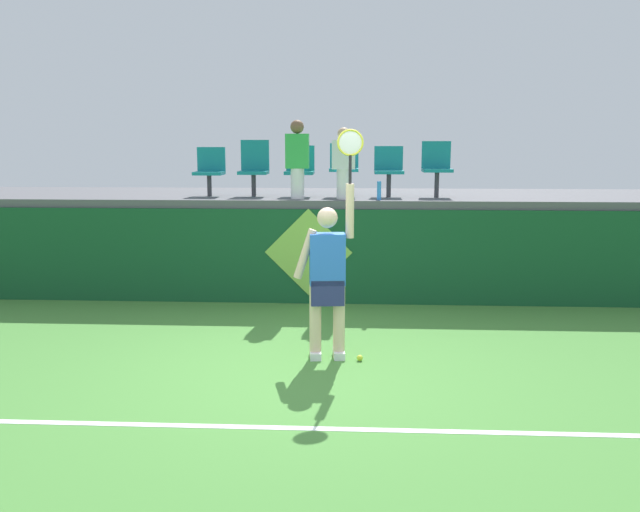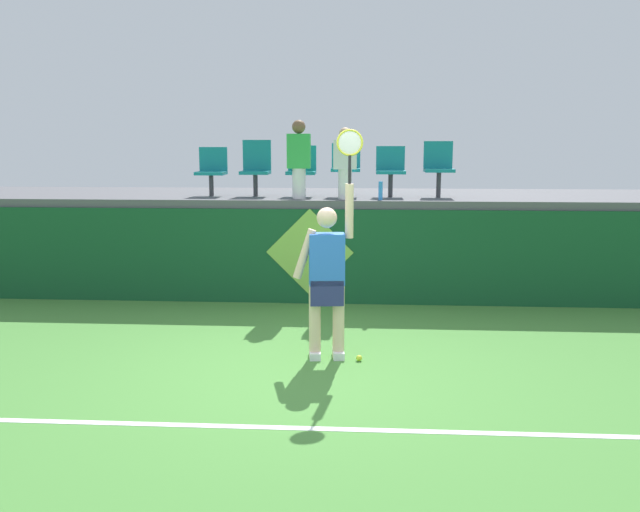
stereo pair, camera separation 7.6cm
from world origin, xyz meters
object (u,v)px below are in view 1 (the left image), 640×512
at_px(stadium_chair_4, 389,168).
at_px(stadium_chair_5, 437,166).
at_px(tennis_player, 328,275).
at_px(stadium_chair_2, 300,168).
at_px(stadium_chair_1, 254,166).
at_px(spectator_1, 297,158).
at_px(stadium_chair_0, 210,169).
at_px(stadium_chair_3, 344,166).
at_px(tennis_ball, 360,358).
at_px(water_bottle, 379,191).
at_px(spectator_0, 344,162).

distance_m(stadium_chair_4, stadium_chair_5, 0.73).
bearing_deg(stadium_chair_5, stadium_chair_4, -179.61).
relative_size(tennis_player, stadium_chair_2, 3.21).
distance_m(stadium_chair_1, spectator_1, 0.84).
relative_size(stadium_chair_0, stadium_chair_1, 0.87).
bearing_deg(stadium_chair_3, tennis_player, -91.97).
xyz_separation_m(tennis_ball, water_bottle, (0.28, 2.76, 1.61)).
relative_size(tennis_ball, water_bottle, 0.24).
distance_m(tennis_ball, spectator_0, 3.54).
height_order(stadium_chair_5, spectator_0, spectator_0).
height_order(water_bottle, stadium_chair_5, stadium_chair_5).
distance_m(water_bottle, stadium_chair_2, 1.38).
xyz_separation_m(tennis_ball, stadium_chair_1, (-1.63, 3.36, 1.93)).
distance_m(water_bottle, stadium_chair_1, 2.03).
distance_m(stadium_chair_0, stadium_chair_3, 2.08).
height_order(tennis_player, stadium_chair_2, tennis_player).
bearing_deg(stadium_chair_1, tennis_ball, -64.13).
bearing_deg(stadium_chair_5, stadium_chair_0, -179.94).
distance_m(tennis_ball, stadium_chair_5, 4.05).
bearing_deg(water_bottle, stadium_chair_5, 33.98).
bearing_deg(water_bottle, tennis_player, -103.38).
height_order(stadium_chair_0, spectator_1, spectator_1).
height_order(stadium_chair_1, spectator_1, spectator_1).
xyz_separation_m(tennis_player, stadium_chair_3, (0.11, 3.25, 1.04)).
bearing_deg(stadium_chair_0, tennis_ball, -55.30).
bearing_deg(spectator_1, stadium_chair_2, 90.00).
distance_m(stadium_chair_2, stadium_chair_4, 1.37).
height_order(water_bottle, stadium_chair_3, stadium_chair_3).
height_order(tennis_player, spectator_1, spectator_1).
relative_size(tennis_player, stadium_chair_0, 3.31).
bearing_deg(spectator_0, tennis_player, -92.28).
height_order(tennis_ball, stadium_chair_0, stadium_chair_0).
bearing_deg(tennis_player, stadium_chair_0, 121.17).
bearing_deg(stadium_chair_1, stadium_chair_2, -0.73).
height_order(stadium_chair_1, stadium_chair_3, stadium_chair_1).
bearing_deg(spectator_1, water_bottle, -8.52).
bearing_deg(stadium_chair_4, stadium_chair_3, 179.94).
bearing_deg(tennis_ball, stadium_chair_2, 105.40).
relative_size(stadium_chair_2, stadium_chair_5, 0.92).
xyz_separation_m(tennis_player, spectator_1, (-0.57, 2.84, 1.18)).
height_order(stadium_chair_1, stadium_chair_4, stadium_chair_1).
relative_size(stadium_chair_1, stadium_chair_2, 1.11).
distance_m(tennis_ball, stadium_chair_4, 3.88).
bearing_deg(stadium_chair_2, stadium_chair_4, -0.13).
distance_m(stadium_chair_5, spectator_1, 2.14).
relative_size(stadium_chair_0, stadium_chair_3, 0.93).
bearing_deg(stadium_chair_5, tennis_player, -115.05).
bearing_deg(stadium_chair_5, water_bottle, -146.02).
bearing_deg(spectator_1, spectator_0, -2.80).
distance_m(tennis_player, tennis_ball, 0.97).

